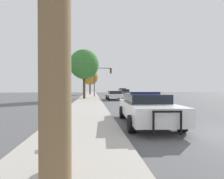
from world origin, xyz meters
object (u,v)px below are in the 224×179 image
at_px(car_background_distant, 122,91).
at_px(police_car, 146,107).
at_px(traffic_light, 101,76).
at_px(tree_sidewalk_mid, 84,64).
at_px(fire_hydrant, 49,150).
at_px(tree_sidewalk_far, 90,77).
at_px(car_background_midblock, 114,95).
at_px(traffic_cone, 61,153).
at_px(car_background_oncoming, 125,92).

bearing_deg(car_background_distant, police_car, -97.35).
xyz_separation_m(traffic_light, tree_sidewalk_mid, (-2.66, -5.19, 1.25)).
bearing_deg(fire_hydrant, tree_sidewalk_far, 89.62).
distance_m(police_car, car_background_distant, 33.06).
relative_size(car_background_distant, car_background_midblock, 0.94).
bearing_deg(traffic_cone, tree_sidewalk_mid, 91.41).
bearing_deg(traffic_cone, police_car, 54.51).
bearing_deg(traffic_cone, traffic_light, 85.35).
xyz_separation_m(police_car, fire_hydrant, (-3.23, -4.59, -0.18)).
bearing_deg(car_background_oncoming, car_background_midblock, 68.10).
distance_m(car_background_oncoming, traffic_cone, 31.72).
height_order(car_background_oncoming, car_background_midblock, car_background_oncoming).
bearing_deg(car_background_midblock, tree_sidewalk_mid, 164.11).
relative_size(car_background_distant, tree_sidewalk_mid, 0.58).
xyz_separation_m(car_background_oncoming, traffic_cone, (-7.05, -30.92, -0.32)).
bearing_deg(traffic_light, police_car, -87.59).
relative_size(fire_hydrant, tree_sidewalk_mid, 0.12).
bearing_deg(car_background_midblock, traffic_light, 101.71).
bearing_deg(fire_hydrant, traffic_light, 85.06).
height_order(car_background_distant, traffic_cone, car_background_distant).
distance_m(traffic_light, tree_sidewalk_mid, 5.97).
relative_size(traffic_light, tree_sidewalk_far, 0.85).
bearing_deg(car_background_midblock, tree_sidewalk_far, 100.44).
bearing_deg(traffic_cone, car_background_oncoming, 77.16).
height_order(traffic_light, car_background_distant, traffic_light).
relative_size(car_background_distant, tree_sidewalk_far, 0.67).
bearing_deg(police_car, car_background_distant, -94.56).
distance_m(fire_hydrant, tree_sidewalk_far, 37.47).
height_order(police_car, car_background_midblock, police_car).
distance_m(police_car, fire_hydrant, 5.61).
distance_m(fire_hydrant, traffic_light, 26.87).
bearing_deg(traffic_light, traffic_cone, -94.65).
xyz_separation_m(car_background_oncoming, car_background_distant, (0.56, 6.13, 0.09)).
xyz_separation_m(fire_hydrant, car_background_oncoming, (7.21, 31.21, 0.14)).
xyz_separation_m(traffic_light, tree_sidewalk_far, (-2.05, 10.71, 0.51)).
distance_m(traffic_light, car_background_distant, 12.39).
bearing_deg(car_background_midblock, police_car, -92.99).
height_order(traffic_light, car_background_oncoming, traffic_light).
relative_size(car_background_midblock, tree_sidewalk_far, 0.72).
distance_m(fire_hydrant, tree_sidewalk_mid, 21.83).
bearing_deg(car_background_distant, fire_hydrant, -101.21).
bearing_deg(traffic_cone, fire_hydrant, -118.87).
relative_size(police_car, traffic_light, 1.03).
relative_size(car_background_oncoming, car_background_midblock, 1.01).
bearing_deg(car_background_oncoming, police_car, 77.31).
xyz_separation_m(car_background_midblock, traffic_cone, (-3.57, -20.03, -0.28)).
distance_m(car_background_midblock, tree_sidewalk_far, 17.67).
xyz_separation_m(tree_sidewalk_far, traffic_cone, (-0.09, -37.01, -3.75)).
xyz_separation_m(fire_hydrant, car_background_distant, (7.77, 37.34, 0.23)).
height_order(police_car, fire_hydrant, police_car).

